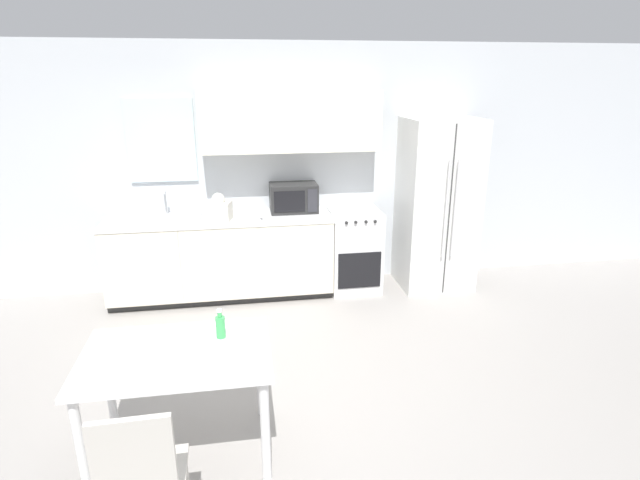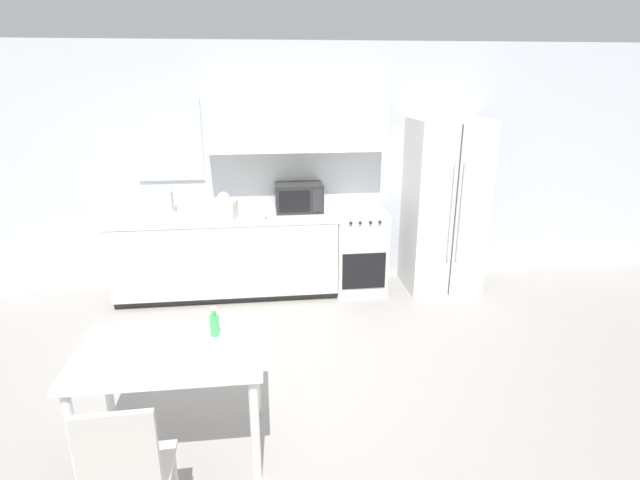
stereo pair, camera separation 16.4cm
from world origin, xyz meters
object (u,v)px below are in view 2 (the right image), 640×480
object	(u,v)px
refrigerator	(444,206)
coffee_mug	(260,215)
dining_table	(171,365)
drink_bottle	(214,324)
oven_range	(359,250)
dining_chair_near	(126,471)
microwave	(299,197)

from	to	relation	value
refrigerator	coffee_mug	xyz separation A→B (m)	(-2.05, -0.13, 0.00)
dining_table	drink_bottle	size ratio (longest dim) A/B	5.76
oven_range	dining_chair_near	size ratio (longest dim) A/B	1.00
refrigerator	drink_bottle	world-z (taller)	refrigerator
oven_range	dining_table	size ratio (longest dim) A/B	0.81
refrigerator	dining_chair_near	world-z (taller)	refrigerator
refrigerator	dining_chair_near	size ratio (longest dim) A/B	2.06
dining_chair_near	drink_bottle	distance (m)	1.02
dining_chair_near	drink_bottle	world-z (taller)	drink_bottle
drink_bottle	coffee_mug	bearing A→B (deg)	81.83
drink_bottle	microwave	bearing A→B (deg)	72.88
microwave	dining_chair_near	xyz separation A→B (m)	(-1.12, -3.33, -0.53)
coffee_mug	dining_chair_near	world-z (taller)	coffee_mug
microwave	dining_chair_near	size ratio (longest dim) A/B	0.56
refrigerator	microwave	xyz separation A→B (m)	(-1.61, 0.15, 0.11)
refrigerator	dining_chair_near	bearing A→B (deg)	-130.62
microwave	dining_table	distance (m)	2.79
dining_table	dining_chair_near	distance (m)	0.78
coffee_mug	dining_chair_near	xyz separation A→B (m)	(-0.68, -3.06, -0.42)
dining_chair_near	microwave	bearing A→B (deg)	69.91
refrigerator	drink_bottle	distance (m)	3.28
coffee_mug	dining_chair_near	size ratio (longest dim) A/B	0.14
oven_range	microwave	bearing A→B (deg)	170.77
coffee_mug	drink_bottle	bearing A→B (deg)	-98.17
refrigerator	oven_range	bearing A→B (deg)	177.64
oven_range	refrigerator	distance (m)	1.07
oven_range	refrigerator	xyz separation A→B (m)	(0.95, -0.04, 0.50)
microwave	coffee_mug	bearing A→B (deg)	-148.02
oven_range	microwave	xyz separation A→B (m)	(-0.67, 0.11, 0.60)
refrigerator	coffee_mug	size ratio (longest dim) A/B	14.72
microwave	refrigerator	bearing A→B (deg)	-5.22
coffee_mug	drink_bottle	size ratio (longest dim) A/B	0.66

